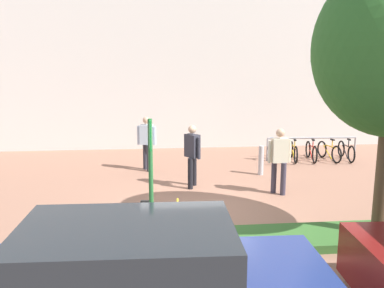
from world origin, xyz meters
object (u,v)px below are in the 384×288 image
parking_sign_post (151,165)px  person_casual_tan (147,140)px  person_shirt_white (279,157)px  person_suited_dark (192,152)px  bollard_steel (261,160)px  bike_at_sign (157,227)px  bike_rack_cluster (311,151)px

parking_sign_post → person_casual_tan: bearing=91.4°
person_shirt_white → person_suited_dark: bearing=159.2°
parking_sign_post → person_shirt_white: size_ratio=1.39×
parking_sign_post → bollard_steel: parking_sign_post is taller
bike_at_sign → bike_rack_cluster: 8.44m
person_suited_dark → bollard_steel: bearing=25.9°
person_casual_tan → person_suited_dark: 2.32m
bike_rack_cluster → person_casual_tan: size_ratio=1.87×
parking_sign_post → bollard_steel: 5.96m
person_shirt_white → bike_rack_cluster: bearing=57.3°
person_casual_tan → person_suited_dark: (1.25, -1.95, 0.00)m
bike_at_sign → person_casual_tan: size_ratio=0.98×
bollard_steel → person_casual_tan: person_casual_tan is taller
person_suited_dark → person_shirt_white: size_ratio=1.00×
bike_at_sign → person_casual_tan: 5.57m
parking_sign_post → bike_rack_cluster: size_ratio=0.74×
bike_rack_cluster → bollard_steel: (-2.28, -1.73, 0.10)m
bike_at_sign → person_shirt_white: (3.18, 2.76, 0.63)m
parking_sign_post → person_shirt_white: (3.27, 2.92, -0.58)m
person_casual_tan → person_shirt_white: 4.40m
bike_rack_cluster → person_suited_dark: 5.33m
bollard_steel → person_shirt_white: person_shirt_white is taller
person_suited_dark → bike_at_sign: bearing=-105.9°
parking_sign_post → bollard_steel: bearing=55.4°
bollard_steel → parking_sign_post: bearing=-124.6°
person_casual_tan → bollard_steel: bearing=-14.2°
parking_sign_post → person_casual_tan: size_ratio=1.39×
bollard_steel → person_suited_dark: person_suited_dark is taller
person_casual_tan → person_shirt_white: same height
parking_sign_post → bike_rack_cluster: 8.70m
bike_at_sign → person_suited_dark: 3.78m
person_suited_dark → person_shirt_white: 2.31m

